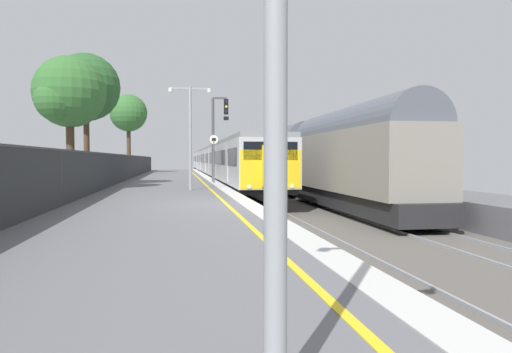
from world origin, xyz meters
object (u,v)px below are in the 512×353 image
freight_train_adjacent_track (285,157)px  background_tree_centre (67,94)px  background_tree_right (128,114)px  signal_gantry (217,129)px  platform_lamp_mid (190,128)px  speed_limit_sign (214,152)px  commuter_train_at_platform (216,161)px  background_tree_left (86,89)px

freight_train_adjacent_track → background_tree_centre: background_tree_centre is taller
background_tree_right → signal_gantry: bearing=-70.7°
signal_gantry → platform_lamp_mid: 8.54m
speed_limit_sign → platform_lamp_mid: platform_lamp_mid is taller
platform_lamp_mid → commuter_train_at_platform: bearing=83.3°
background_tree_centre → platform_lamp_mid: bearing=-4.9°
speed_limit_sign → background_tree_left: bearing=-167.1°
signal_gantry → background_tree_centre: bearing=-133.8°
signal_gantry → background_tree_right: size_ratio=0.65×
freight_train_adjacent_track → platform_lamp_mid: 14.87m
speed_limit_sign → background_tree_left: size_ratio=0.41×
commuter_train_at_platform → platform_lamp_mid: (-3.41, -28.98, 1.66)m
background_tree_centre → freight_train_adjacent_track: bearing=43.5°
background_tree_left → background_tree_right: (-0.32, 25.91, 1.05)m
background_tree_centre → signal_gantry: bearing=46.2°
signal_gantry → background_tree_left: (-7.45, -3.71, 1.87)m
freight_train_adjacent_track → speed_limit_sign: size_ratio=14.61×
background_tree_right → background_tree_centre: bearing=-89.5°
commuter_train_at_platform → background_tree_left: bearing=-110.1°
platform_lamp_mid → background_tree_right: 31.25m
commuter_train_at_platform → signal_gantry: size_ratio=11.53×
platform_lamp_mid → background_tree_left: (-5.53, 4.60, 2.34)m
background_tree_left → speed_limit_sign: bearing=12.9°
commuter_train_at_platform → freight_train_adjacent_track: size_ratio=1.47×
signal_gantry → background_tree_centre: size_ratio=0.88×
freight_train_adjacent_track → speed_limit_sign: 8.82m
platform_lamp_mid → background_tree_left: bearing=140.3°
background_tree_centre → background_tree_left: bearing=89.2°
freight_train_adjacent_track → background_tree_left: background_tree_left is taller
signal_gantry → background_tree_left: 8.53m
background_tree_left → background_tree_right: size_ratio=0.86×
speed_limit_sign → background_tree_centre: 9.53m
commuter_train_at_platform → freight_train_adjacent_track: 16.65m
speed_limit_sign → background_tree_right: size_ratio=0.35×
speed_limit_sign → background_tree_centre: background_tree_centre is taller
speed_limit_sign → background_tree_centre: bearing=-141.3°
platform_lamp_mid → background_tree_right: background_tree_right is taller
signal_gantry → speed_limit_sign: (-0.36, -2.09, -1.53)m
platform_lamp_mid → background_tree_right: bearing=100.9°
signal_gantry → speed_limit_sign: 2.61m
signal_gantry → commuter_train_at_platform: bearing=85.9°
signal_gantry → speed_limit_sign: size_ratio=1.86×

